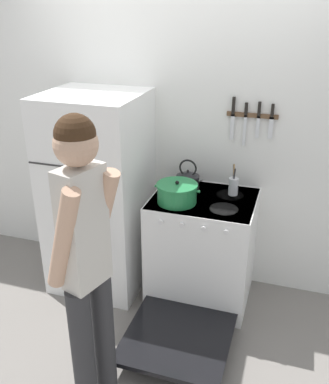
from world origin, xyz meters
name	(u,v)px	position (x,y,z in m)	size (l,w,h in m)	color
ground_plane	(176,267)	(0.00, 0.00, 0.00)	(14.00, 14.00, 0.00)	slate
wall_back	(179,132)	(0.00, 0.03, 1.27)	(10.00, 0.06, 2.55)	silver
refrigerator	(99,194)	(-0.56, -0.35, 0.81)	(0.74, 0.73, 1.63)	white
stove_range	(201,251)	(0.30, -0.36, 0.44)	(0.78, 1.34, 0.88)	white
dutch_oven_pot	(177,193)	(0.12, -0.45, 0.96)	(0.34, 0.30, 0.17)	#237A42
tea_kettle	(188,180)	(0.14, -0.19, 0.96)	(0.23, 0.18, 0.25)	black
utensil_jar	(233,185)	(0.49, -0.19, 0.96)	(0.07, 0.07, 0.25)	#B7BABF
person	(86,259)	(-0.05, -1.52, 1.02)	(0.35, 0.42, 1.79)	#2D2D30
wall_knife_strip	(252,115)	(0.57, -0.02, 1.47)	(0.38, 0.03, 0.37)	brown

